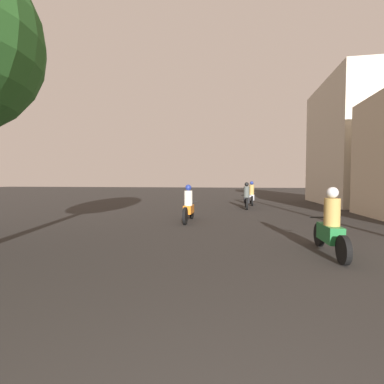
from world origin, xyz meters
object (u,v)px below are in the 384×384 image
(motorcycle_green, at_px, (331,228))
(building_right_far, at_px, (353,143))
(motorcycle_silver, at_px, (251,195))
(motorcycle_orange, at_px, (189,207))
(motorcycle_black, at_px, (246,198))

(motorcycle_green, height_order, building_right_far, building_right_far)
(motorcycle_silver, xyz_separation_m, building_right_far, (6.80, 1.58, 3.52))
(motorcycle_orange, relative_size, building_right_far, 0.26)
(motorcycle_green, distance_m, motorcycle_black, 9.26)
(motorcycle_silver, height_order, building_right_far, building_right_far)
(motorcycle_black, bearing_deg, motorcycle_orange, -111.38)
(motorcycle_orange, bearing_deg, building_right_far, 43.12)
(motorcycle_orange, bearing_deg, motorcycle_silver, 68.72)
(motorcycle_black, xyz_separation_m, motorcycle_silver, (0.44, 2.39, 0.02))
(motorcycle_orange, bearing_deg, motorcycle_black, 64.23)
(motorcycle_green, distance_m, motorcycle_orange, 5.53)
(motorcycle_orange, xyz_separation_m, motorcycle_silver, (2.93, 7.57, 0.04))
(motorcycle_orange, relative_size, motorcycle_silver, 1.03)
(motorcycle_orange, distance_m, building_right_far, 13.83)
(motorcycle_green, xyz_separation_m, motorcycle_orange, (-3.85, 3.98, -0.00))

